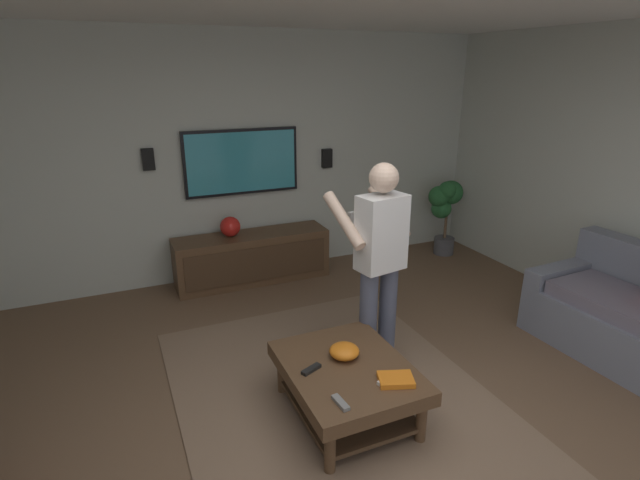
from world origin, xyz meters
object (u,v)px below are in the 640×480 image
media_console (252,257)px  person_standing (379,254)px  tv (242,162)px  remote_black (311,369)px  remote_white (388,380)px  potted_plant_tall (444,204)px  remote_grey (341,403)px  bowl (344,351)px  book (396,380)px  wall_speaker_right (148,159)px  wall_speaker_left (327,158)px  coffee_table (347,378)px  vase_round (230,227)px

media_console → person_standing: 2.13m
person_standing → tv: bearing=2.3°
remote_black → remote_white: bearing=119.3°
potted_plant_tall → remote_white: size_ratio=6.46×
remote_grey → media_console: bearing=169.5°
media_console → tv: bearing=-180.0°
bowl → book: (-0.39, -0.17, -0.03)m
bowl → wall_speaker_right: wall_speaker_right is taller
remote_grey → wall_speaker_left: (3.09, -1.31, 0.87)m
coffee_table → wall_speaker_left: bearing=-21.7°
person_standing → remote_white: 1.02m
coffee_table → wall_speaker_right: bearing=18.3°
media_console → potted_plant_tall: 2.51m
media_console → remote_white: 2.77m
remote_black → book: bearing=120.7°
coffee_table → wall_speaker_left: 3.11m
media_console → tv: size_ratio=1.34×
tv → wall_speaker_right: 0.97m
media_console → potted_plant_tall: (-0.15, -2.48, 0.39)m
potted_plant_tall → remote_white: 3.55m
remote_grey → wall_speaker_left: 3.47m
book → wall_speaker_left: size_ratio=1.00×
wall_speaker_left → wall_speaker_right: 2.00m
person_standing → vase_round: bearing=9.5°
wall_speaker_left → remote_white: bearing=162.7°
tv → wall_speaker_right: (0.01, 0.97, 0.09)m
person_standing → remote_black: person_standing is taller
person_standing → remote_grey: bearing=130.0°
tv → remote_black: bearing=-6.5°
potted_plant_tall → remote_black: (-2.30, 2.78, -0.25)m
coffee_table → remote_black: (0.04, 0.25, 0.12)m
potted_plant_tall → wall_speaker_right: (0.40, 3.44, 0.74)m
potted_plant_tall → person_standing: bearing=132.1°
wall_speaker_left → book: bearing=163.6°
coffee_table → wall_speaker_left: (2.74, -1.09, 0.98)m
wall_speaker_left → remote_black: bearing=153.7°
coffee_table → vase_round: vase_round is taller
coffee_table → potted_plant_tall: size_ratio=1.03×
wall_speaker_right → coffee_table: bearing=-161.7°
tv → bowl: (-2.63, 0.04, -0.87)m
media_console → tv: (0.24, -0.00, 1.04)m
remote_black → remote_grey: (-0.38, -0.03, 0.00)m
remote_white → book: size_ratio=0.68×
tv → book: size_ratio=5.76×
coffee_table → wall_speaker_left: size_ratio=4.55×
potted_plant_tall → wall_speaker_left: bearing=74.5°
coffee_table → media_console: media_console is taller
coffee_table → bowl: bowl is taller
remote_black → bowl: bearing=169.5°
coffee_table → remote_white: bearing=-150.9°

